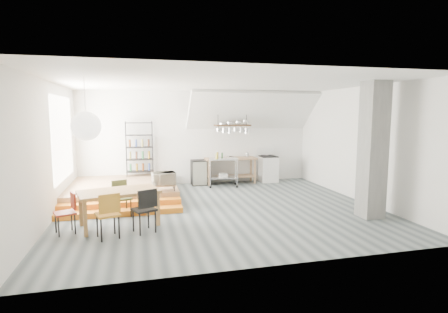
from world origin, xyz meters
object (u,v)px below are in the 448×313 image
object	(u,v)px
dining_table	(119,194)
mini_fridge	(199,172)
rolling_cart	(223,168)
stove	(268,168)

from	to	relation	value
dining_table	mini_fridge	bearing A→B (deg)	43.73
rolling_cart	mini_fridge	world-z (taller)	rolling_cart
stove	dining_table	distance (m)	6.34
stove	dining_table	bearing A→B (deg)	-141.81
stove	mini_fridge	xyz separation A→B (m)	(-2.53, 0.04, -0.05)
stove	rolling_cart	world-z (taller)	stove
dining_table	mini_fridge	size ratio (longest dim) A/B	2.15
dining_table	mini_fridge	xyz separation A→B (m)	(2.45, 3.96, -0.28)
dining_table	mini_fridge	distance (m)	4.67
rolling_cart	mini_fridge	xyz separation A→B (m)	(-0.75, 0.50, -0.19)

